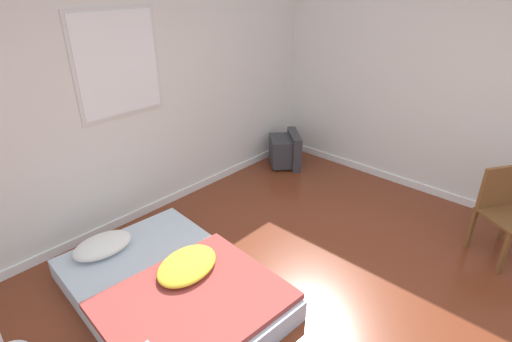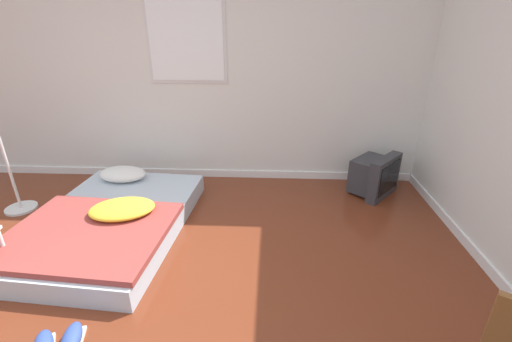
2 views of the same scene
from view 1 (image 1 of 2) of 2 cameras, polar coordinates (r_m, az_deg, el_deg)
name	(u,v)px [view 1 (image 1 of 2)]	position (r m, az deg, el deg)	size (l,w,h in m)	color
ground_plane	(336,319)	(3.37, 11.29, -20.09)	(20.00, 20.00, 0.00)	maroon
wall_back	(138,98)	(4.23, -16.44, 9.94)	(7.37, 0.08, 2.60)	silver
wall_right	(476,93)	(4.86, 28.92, 9.72)	(0.08, 7.22, 2.60)	silver
mattress_bed	(170,287)	(3.46, -12.20, -15.87)	(1.41, 1.95, 0.33)	silver
crt_tv	(286,150)	(5.53, 4.29, 2.99)	(0.61, 0.61, 0.47)	#333338
wooden_chair	(505,206)	(4.34, 32.00, -4.21)	(0.62, 0.62, 0.85)	brown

